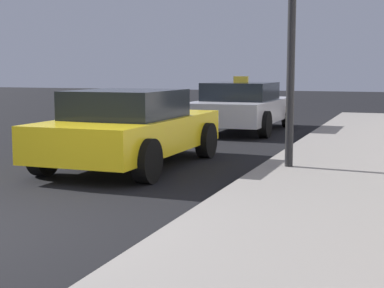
# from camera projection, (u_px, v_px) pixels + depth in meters

# --- Properties ---
(car_yellow) EXTENTS (1.94, 4.02, 1.27)m
(car_yellow) POSITION_uv_depth(u_px,v_px,m) (131.00, 128.00, 9.58)
(car_yellow) COLOR yellow
(car_yellow) RESTS_ON ground_plane
(car_silver) EXTENTS (2.05, 4.32, 1.43)m
(car_silver) POSITION_uv_depth(u_px,v_px,m) (242.00, 106.00, 15.14)
(car_silver) COLOR #B7B7BF
(car_silver) RESTS_ON ground_plane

